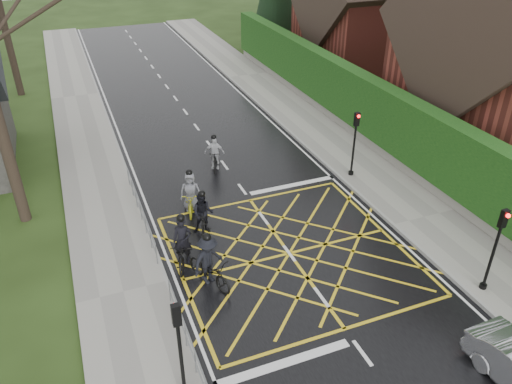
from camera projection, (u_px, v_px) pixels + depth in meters
ground at (289, 253)px, 18.32m from camera, size 120.00×120.00×0.00m
road at (289, 253)px, 18.32m from camera, size 9.00×80.00×0.01m
sidewalk_right at (424, 218)px, 20.18m from camera, size 3.00×80.00×0.15m
sidewalk_left at (124, 293)px, 16.39m from camera, size 3.00×80.00×0.15m
stone_wall at (378, 146)px, 25.39m from camera, size 0.50×38.00×0.70m
hedge at (382, 114)px, 24.49m from camera, size 0.90×38.00×2.80m
house_far at (374, 10)px, 35.14m from camera, size 9.80×8.80×10.30m
railing_south at (190, 343)px, 13.66m from camera, size 0.05×5.04×1.03m
railing_north at (140, 206)px, 19.65m from camera, size 0.05×6.04×1.03m
traffic_light_ne at (354, 145)px, 22.44m from camera, size 0.24×0.31×3.21m
traffic_light_se at (494, 251)px, 15.73m from camera, size 0.24×0.31×3.21m
traffic_light_sw at (180, 352)px, 12.27m from camera, size 0.24×0.31×3.21m
cyclist_rear at (184, 248)px, 17.55m from camera, size 1.43×2.19×2.01m
cyclist_back at (204, 217)px, 19.11m from camera, size 1.18×1.93×1.87m
cyclist_mid at (209, 265)px, 16.59m from camera, size 1.47×2.17×2.00m
cyclist_front at (215, 156)px, 23.70m from camera, size 1.08×1.81×1.76m
cyclist_lead at (191, 197)px, 20.53m from camera, size 1.24×2.05×1.88m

